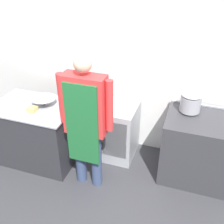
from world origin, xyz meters
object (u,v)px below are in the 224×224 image
fridge_unit (114,130)px  person_cook (86,117)px  mixing_bowl (44,101)px  stove (200,149)px  plastic_tub (32,109)px  stock_pot (191,102)px

fridge_unit → person_cook: size_ratio=0.46×
fridge_unit → mixing_bowl: mixing_bowl is taller
stove → person_cook: bearing=-155.9°
mixing_bowl → plastic_tub: 0.21m
plastic_tub → stock_pot: 2.10m
stove → fridge_unit: stove is taller
stove → person_cook: person_cook is taller
stove → plastic_tub: size_ratio=8.55×
fridge_unit → stock_pot: size_ratio=3.20×
fridge_unit → stove: bearing=-4.5°
stove → fridge_unit: (-1.27, 0.10, -0.04)m
stove → mixing_bowl: bearing=-172.1°
stove → plastic_tub: (-2.22, -0.50, 0.48)m
person_cook → plastic_tub: 0.85m
fridge_unit → plastic_tub: plastic_tub is taller
person_cook → plastic_tub: person_cook is taller
person_cook → mixing_bowl: size_ratio=5.20×
stock_pot → person_cook: bearing=-147.1°
fridge_unit → mixing_bowl: size_ratio=2.41×
person_cook → mixing_bowl: 0.84m
stove → plastic_tub: 2.33m
person_cook → stock_pot: 1.39m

